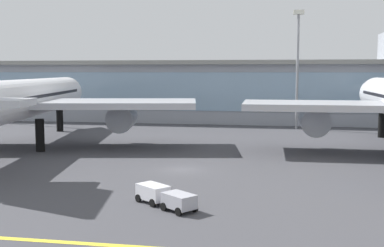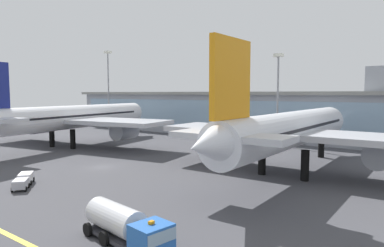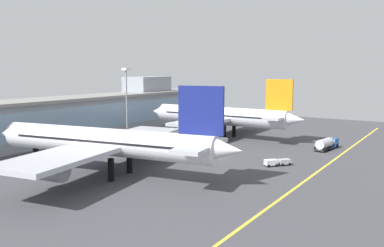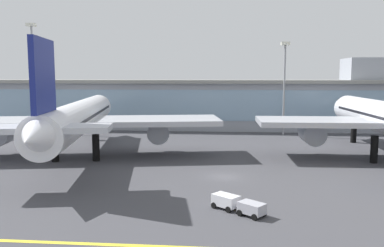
{
  "view_description": "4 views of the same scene",
  "coord_description": "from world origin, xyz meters",
  "px_view_note": "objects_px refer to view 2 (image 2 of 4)",
  "views": [
    {
      "loc": [
        9.64,
        -48.12,
        10.07
      ],
      "look_at": [
        -1.13,
        11.79,
        3.49
      ],
      "focal_mm": 45.76,
      "sensor_mm": 36.0,
      "label": 1
    },
    {
      "loc": [
        44.16,
        -35.39,
        11.67
      ],
      "look_at": [
        8.99,
        11.47,
        6.6
      ],
      "focal_mm": 32.92,
      "sensor_mm": 36.0,
      "label": 2
    },
    {
      "loc": [
        -76.3,
        -43.53,
        19.83
      ],
      "look_at": [
        5.8,
        10.55,
        6.58
      ],
      "focal_mm": 37.59,
      "sensor_mm": 36.0,
      "label": 3
    },
    {
      "loc": [
        0.35,
        -51.21,
        13.05
      ],
      "look_at": [
        -5.05,
        9.02,
        5.86
      ],
      "focal_mm": 37.66,
      "sensor_mm": 36.0,
      "label": 4
    }
  ],
  "objects_px": {
    "fuel_tanker_truck": "(127,226)",
    "apron_light_mast_centre": "(278,84)",
    "baggage_tug_near": "(23,180)",
    "apron_light_mast_west": "(108,79)",
    "airliner_near_left": "(73,118)",
    "airliner_near_right": "(291,131)"
  },
  "relations": [
    {
      "from": "fuel_tanker_truck",
      "to": "apron_light_mast_centre",
      "type": "xyz_separation_m",
      "value": [
        -12.0,
        55.79,
        12.09
      ]
    },
    {
      "from": "apron_light_mast_west",
      "to": "apron_light_mast_centre",
      "type": "distance_m",
      "value": 56.92
    },
    {
      "from": "airliner_near_right",
      "to": "apron_light_mast_centre",
      "type": "xyz_separation_m",
      "value": [
        -12.78,
        24.84,
        7.3
      ]
    },
    {
      "from": "airliner_near_left",
      "to": "fuel_tanker_truck",
      "type": "relative_size",
      "value": 5.7
    },
    {
      "from": "fuel_tanker_truck",
      "to": "apron_light_mast_west",
      "type": "relative_size",
      "value": 0.37
    },
    {
      "from": "apron_light_mast_west",
      "to": "apron_light_mast_centre",
      "type": "bearing_deg",
      "value": 0.01
    },
    {
      "from": "baggage_tug_near",
      "to": "apron_light_mast_west",
      "type": "bearing_deg",
      "value": -9.93
    },
    {
      "from": "fuel_tanker_truck",
      "to": "baggage_tug_near",
      "type": "xyz_separation_m",
      "value": [
        -23.2,
        3.97,
        -0.72
      ]
    },
    {
      "from": "fuel_tanker_truck",
      "to": "apron_light_mast_centre",
      "type": "distance_m",
      "value": 58.33
    },
    {
      "from": "baggage_tug_near",
      "to": "apron_light_mast_west",
      "type": "xyz_separation_m",
      "value": [
        -45.67,
        51.81,
        15.35
      ]
    },
    {
      "from": "airliner_near_right",
      "to": "apron_light_mast_west",
      "type": "distance_m",
      "value": 74.59
    },
    {
      "from": "fuel_tanker_truck",
      "to": "baggage_tug_near",
      "type": "distance_m",
      "value": 23.55
    },
    {
      "from": "airliner_near_right",
      "to": "apron_light_mast_west",
      "type": "relative_size",
      "value": 1.99
    },
    {
      "from": "airliner_near_left",
      "to": "apron_light_mast_centre",
      "type": "height_order",
      "value": "apron_light_mast_centre"
    },
    {
      "from": "airliner_near_right",
      "to": "baggage_tug_near",
      "type": "distance_m",
      "value": 36.51
    },
    {
      "from": "fuel_tanker_truck",
      "to": "apron_light_mast_centre",
      "type": "relative_size",
      "value": 0.46
    },
    {
      "from": "airliner_near_right",
      "to": "baggage_tug_near",
      "type": "height_order",
      "value": "airliner_near_right"
    },
    {
      "from": "airliner_near_right",
      "to": "apron_light_mast_centre",
      "type": "height_order",
      "value": "apron_light_mast_centre"
    },
    {
      "from": "airliner_near_right",
      "to": "apron_light_mast_west",
      "type": "bearing_deg",
      "value": 69.08
    },
    {
      "from": "airliner_near_left",
      "to": "baggage_tug_near",
      "type": "relative_size",
      "value": 9.96
    },
    {
      "from": "airliner_near_left",
      "to": "fuel_tanker_truck",
      "type": "xyz_separation_m",
      "value": [
        47.91,
        -28.13,
        -4.74
      ]
    },
    {
      "from": "airliner_near_left",
      "to": "baggage_tug_near",
      "type": "height_order",
      "value": "airliner_near_left"
    }
  ]
}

